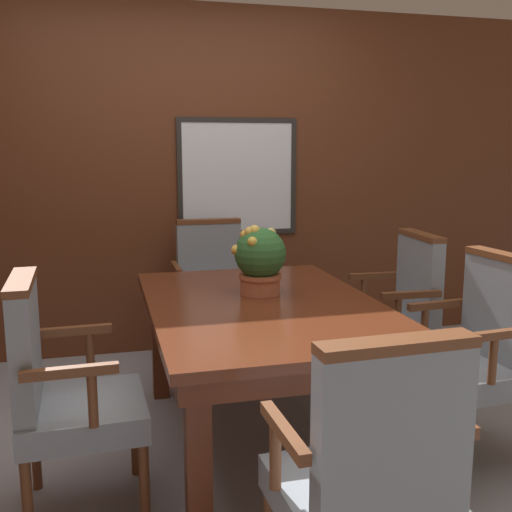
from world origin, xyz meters
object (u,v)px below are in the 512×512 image
chair_right_near (475,349)px  potted_plant (260,259)px  dining_table (264,321)px  chair_left_near (62,388)px  chair_head_far (213,287)px  chair_head_near (370,477)px  chair_right_far (398,310)px

chair_right_near → potted_plant: (-0.91, 0.52, 0.38)m
dining_table → potted_plant: bearing=81.2°
chair_right_near → chair_left_near: (-1.86, 0.00, 0.00)m
chair_right_near → dining_table: bearing=-114.4°
chair_head_far → chair_head_near: (0.01, -2.46, 0.00)m
dining_table → chair_right_near: bearing=-20.1°
chair_left_near → potted_plant: size_ratio=2.78×
chair_head_near → chair_right_far: same height
chair_left_near → chair_head_near: 1.27m
dining_table → chair_head_far: 1.22m
chair_right_near → potted_plant: bearing=-124.0°
chair_head_far → chair_head_near: size_ratio=1.00×
chair_right_near → chair_right_far: size_ratio=1.00×
chair_head_far → chair_right_far: same height
dining_table → chair_head_far: chair_head_far is taller
chair_right_near → chair_head_near: (-0.96, -0.90, 0.00)m
chair_right_far → potted_plant: potted_plant is taller
chair_right_near → chair_left_near: bearing=-94.3°
chair_head_near → chair_right_far: 1.86m
chair_head_near → potted_plant: size_ratio=2.78×
potted_plant → chair_right_far: bearing=12.2°
chair_right_near → chair_left_near: same height
chair_right_near → potted_plant: 1.12m
chair_head_far → chair_right_near: bearing=-58.5°
potted_plant → chair_right_near: bearing=-29.7°
chair_left_near → potted_plant: (0.95, 0.52, 0.38)m
chair_head_far → chair_head_near: 2.46m
chair_head_far → potted_plant: size_ratio=2.78×
dining_table → chair_right_near: (0.94, -0.34, -0.11)m
chair_head_far → chair_left_near: bearing=-120.2°
chair_right_near → chair_right_far: (-0.03, 0.71, 0.00)m
dining_table → chair_right_near: size_ratio=1.67×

